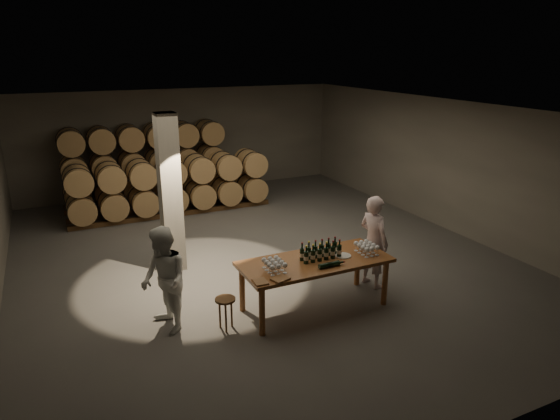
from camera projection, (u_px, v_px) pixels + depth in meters
name	position (u px, v px, depth m)	size (l,w,h in m)	color
room	(170.00, 194.00, 9.89)	(12.00, 12.00, 12.00)	#575451
tasting_table	(315.00, 266.00, 8.55)	(2.60, 1.10, 0.90)	brown
barrel_stack_back	(146.00, 162.00, 14.50)	(4.70, 0.95, 2.31)	#50341B
barrel_stack_front	(171.00, 184.00, 13.57)	(5.48, 0.95, 1.57)	#50341B
bottle_cluster	(321.00, 252.00, 8.55)	(0.73, 0.23, 0.33)	black
lying_bottles	(330.00, 265.00, 8.24)	(0.49, 0.09, 0.09)	black
glass_cluster_left	(274.00, 263.00, 8.09)	(0.31, 0.42, 0.18)	silver
glass_cluster_right	(367.00, 246.00, 8.78)	(0.31, 0.42, 0.19)	silver
plate	(343.00, 256.00, 8.69)	(0.28, 0.28, 0.02)	silver
notebook_near	(280.00, 279.00, 7.79)	(0.26, 0.21, 0.03)	brown
notebook_corner	(260.00, 282.00, 7.71)	(0.20, 0.26, 0.02)	brown
pen	(286.00, 279.00, 7.82)	(0.01, 0.01, 0.14)	black
stool	(225.00, 304.00, 7.98)	(0.33, 0.33, 0.55)	#50341B
person_man	(374.00, 241.00, 9.36)	(0.65, 0.43, 1.79)	beige
person_woman	(164.00, 280.00, 7.84)	(0.85, 0.66, 1.74)	silver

